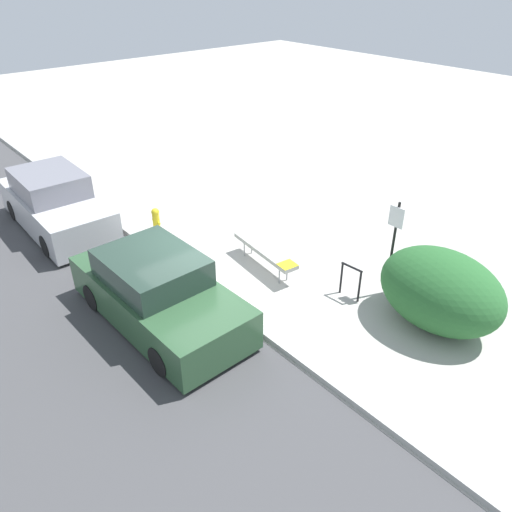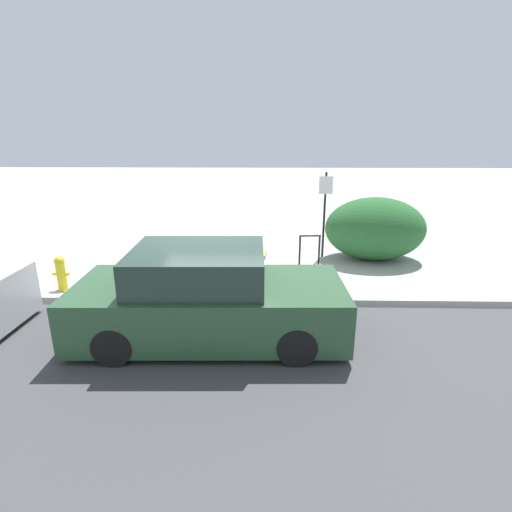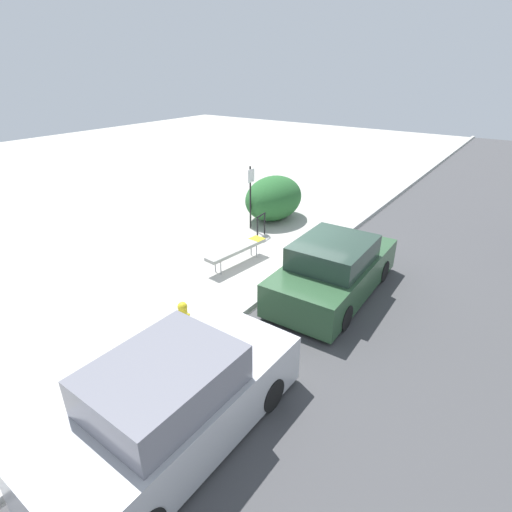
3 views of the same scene
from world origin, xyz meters
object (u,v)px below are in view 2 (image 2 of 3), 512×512
bike_rack (310,247)px  bench (221,254)px  parked_car_near (208,299)px  sign_post (325,207)px  fire_hydrant (61,272)px

bike_rack → bench: bearing=-164.0°
bike_rack → parked_car_near: 4.27m
sign_post → parked_car_near: sign_post is taller
sign_post → fire_hydrant: size_ratio=3.01×
bike_rack → parked_car_near: size_ratio=0.19×
bench → parked_car_near: parked_car_near is taller
sign_post → fire_hydrant: 6.58m
sign_post → fire_hydrant: (-6.01, -2.49, -0.98)m
fire_hydrant → parked_car_near: bearing=-29.8°
bike_rack → sign_post: sign_post is taller
fire_hydrant → bike_rack: bearing=17.2°
sign_post → fire_hydrant: bearing=-157.5°
bike_rack → fire_hydrant: 5.83m
bench → sign_post: (2.64, 1.40, 0.89)m
bike_rack → fire_hydrant: (-5.57, -1.73, -0.09)m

